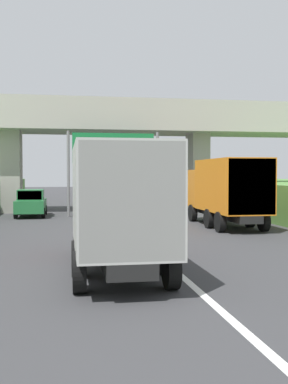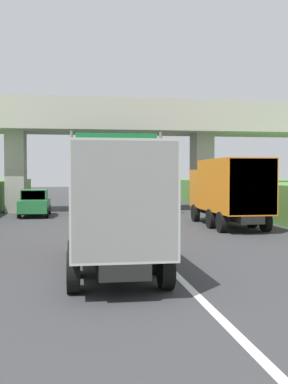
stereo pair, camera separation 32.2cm
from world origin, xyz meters
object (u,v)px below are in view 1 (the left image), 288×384
Objects in this scene: overhead_highway_sign at (113,154)px; truck_orange at (226,189)px; car_green at (31,203)px; truck_red at (115,202)px; truck_silver at (128,180)px; car_yellow at (156,194)px; truck_black at (102,180)px.

overhead_highway_sign reaches higher than truck_orange.
car_green is (-5.20, 0.56, -3.14)m from overhead_highway_sign.
truck_red is at bearing -124.03° from truck_orange.
truck_red is 46.33m from truck_silver.
truck_orange is at bearing -90.04° from car_yellow.
truck_silver is at bearing 90.54° from truck_orange.
truck_black is 1.00× the size of truck_silver.
car_yellow is at bearing 89.96° from truck_orange.
overhead_highway_sign is 0.81× the size of truck_orange.
truck_black is 37.70m from truck_orange.
car_yellow is at bearing 67.03° from overhead_highway_sign.
car_yellow is at bearing 48.12° from car_green.
truck_silver reaches higher than car_green.
truck_black is (1.66, 30.75, -2.06)m from overhead_highway_sign.
car_green is (-10.29, 7.35, -1.08)m from truck_orange.
truck_silver is 30.25m from car_green.
truck_silver is (3.09, -1.65, 0.00)m from truck_black.
overhead_highway_sign is at bearing -93.10° from truck_black.
truck_silver is at bearing 80.72° from overhead_highway_sign.
overhead_highway_sign is 29.56m from truck_silver.
car_yellow is 15.44m from car_green.
overhead_highway_sign reaches higher than truck_black.
truck_silver is (-0.34, 35.89, 0.00)m from truck_orange.
overhead_highway_sign reaches higher than truck_red.
truck_red is 1.00× the size of truck_orange.
truck_silver is (6.41, 45.88, 0.00)m from truck_red.
truck_silver is 1.78× the size of car_yellow.
truck_orange reaches higher than car_yellow.
truck_red is at bearing -103.20° from car_yellow.
truck_orange is 18.87m from car_yellow.
truck_orange is 12.69m from car_green.
truck_red is (-1.65, -16.78, -2.06)m from overhead_highway_sign.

